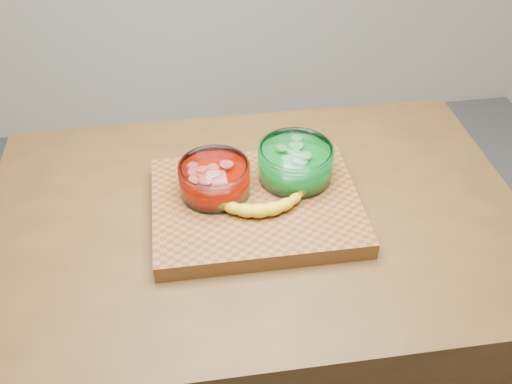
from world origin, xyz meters
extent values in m
cube|color=#4A3116|center=(0.00, 0.00, 0.45)|extent=(1.20, 0.80, 0.90)
cube|color=brown|center=(0.00, 0.00, 0.92)|extent=(0.45, 0.35, 0.04)
cylinder|color=white|center=(-0.09, 0.04, 0.98)|extent=(0.16, 0.16, 0.07)
cylinder|color=#CE0E00|center=(-0.09, 0.04, 0.97)|extent=(0.13, 0.13, 0.04)
cylinder|color=#FF5F50|center=(-0.09, 0.04, 1.00)|extent=(0.13, 0.13, 0.02)
cylinder|color=white|center=(0.10, 0.07, 0.98)|extent=(0.17, 0.17, 0.08)
cylinder|color=#119B2A|center=(0.10, 0.07, 0.97)|extent=(0.15, 0.15, 0.04)
cylinder|color=#71F07B|center=(0.10, 0.07, 1.00)|extent=(0.14, 0.14, 0.02)
camera|label=1|loc=(-0.14, -0.92, 1.76)|focal=40.00mm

